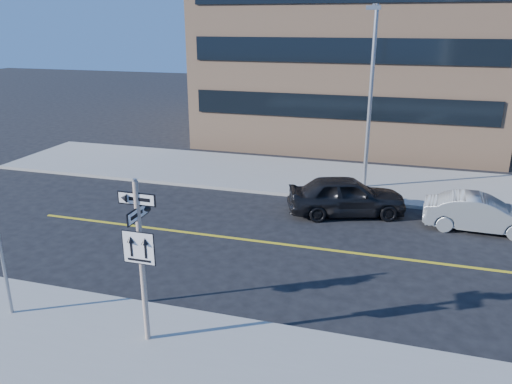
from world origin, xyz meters
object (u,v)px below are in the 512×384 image
(sign_pole, at_px, (141,253))
(parked_car_a, at_px, (346,196))
(streetlight_a, at_px, (371,87))
(parked_car_b, at_px, (480,213))

(sign_pole, xyz_separation_m, parked_car_a, (3.56, 10.08, -1.64))
(streetlight_a, bearing_deg, parked_car_b, -36.85)
(parked_car_a, relative_size, streetlight_a, 0.59)
(parked_car_a, relative_size, parked_car_b, 1.15)
(parked_car_a, xyz_separation_m, streetlight_a, (0.44, 3.19, 3.96))
(sign_pole, bearing_deg, parked_car_b, 49.03)
(sign_pole, distance_m, parked_car_a, 10.81)
(parked_car_b, height_order, streetlight_a, streetlight_a)
(parked_car_a, distance_m, parked_car_b, 5.01)
(sign_pole, xyz_separation_m, streetlight_a, (4.00, 13.27, 2.32))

